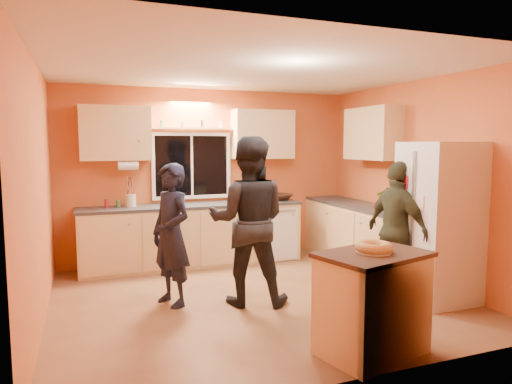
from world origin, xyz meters
name	(u,v)px	position (x,y,z in m)	size (l,w,h in m)	color
ground	(257,298)	(0.00, 0.00, 0.00)	(4.50, 4.50, 0.00)	brown
room_shell	(254,157)	(0.12, 0.41, 1.62)	(4.54, 4.04, 2.61)	#D26835
back_counter	(217,233)	(0.01, 1.70, 0.45)	(4.23, 0.62, 0.90)	tan
right_counter	(374,239)	(1.95, 0.50, 0.45)	(0.62, 1.84, 0.90)	tan
refrigerator	(439,222)	(1.89, -0.80, 0.90)	(0.72, 0.70, 1.80)	silver
island	(372,302)	(0.41, -1.66, 0.44)	(1.03, 0.83, 0.88)	tan
bundt_pastry	(374,247)	(0.41, -1.66, 0.92)	(0.31, 0.31, 0.09)	tan
person_left	(171,235)	(-0.95, 0.14, 0.79)	(0.57, 0.38, 1.57)	black
person_center	(248,221)	(-0.15, -0.11, 0.93)	(0.90, 0.70, 1.86)	black
person_right	(398,231)	(1.50, -0.58, 0.79)	(0.93, 0.39, 1.59)	#303421
mixing_bowl	(279,197)	(1.03, 1.73, 0.95)	(0.40, 0.40, 0.10)	black
utensil_crock	(131,201)	(-1.22, 1.77, 0.99)	(0.14, 0.14, 0.17)	beige
potted_plant	(385,198)	(2.03, 0.37, 1.05)	(0.26, 0.23, 0.29)	gray
red_box	(380,205)	(2.00, 0.45, 0.94)	(0.16, 0.12, 0.07)	#AE1A2B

